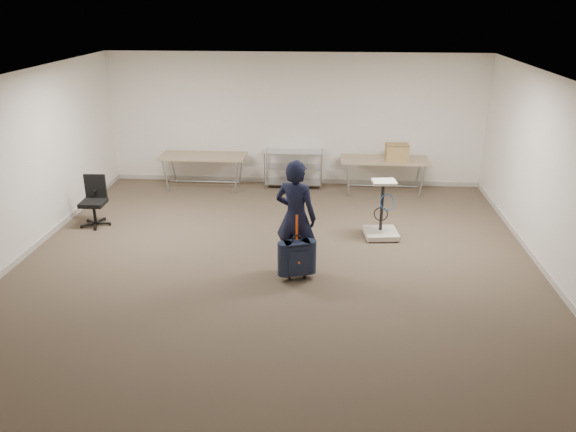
{
  "coord_description": "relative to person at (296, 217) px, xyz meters",
  "views": [
    {
      "loc": [
        0.77,
        -7.35,
        3.84
      ],
      "look_at": [
        0.18,
        0.3,
        0.84
      ],
      "focal_mm": 35.0,
      "sensor_mm": 36.0,
      "label": 1
    }
  ],
  "objects": [
    {
      "name": "ground",
      "position": [
        -0.3,
        -0.22,
        -0.86
      ],
      "size": [
        9.0,
        9.0,
        0.0
      ],
      "primitive_type": "plane",
      "color": "#483A2C",
      "rests_on": "ground"
    },
    {
      "name": "room_shell",
      "position": [
        -0.3,
        1.16,
        -0.81
      ],
      "size": [
        8.0,
        9.0,
        9.0
      ],
      "color": "white",
      "rests_on": "ground"
    },
    {
      "name": "folding_table_left",
      "position": [
        -2.2,
        3.73,
        -0.18
      ],
      "size": [
        1.8,
        0.75,
        0.73
      ],
      "color": "#9E8061",
      "rests_on": "ground"
    },
    {
      "name": "folding_table_right",
      "position": [
        1.6,
        3.73,
        -0.18
      ],
      "size": [
        1.8,
        0.75,
        0.73
      ],
      "color": "#9E8061",
      "rests_on": "ground"
    },
    {
      "name": "wire_shelf",
      "position": [
        -0.3,
        3.98,
        -0.42
      ],
      "size": [
        1.22,
        0.47,
        0.8
      ],
      "color": "#BABCC1",
      "rests_on": "ground"
    },
    {
      "name": "person",
      "position": [
        0.0,
        0.0,
        0.0
      ],
      "size": [
        0.73,
        0.59,
        1.72
      ],
      "primitive_type": "imported",
      "rotation": [
        0.0,
        0.0,
        2.8
      ],
      "color": "black",
      "rests_on": "ground"
    },
    {
      "name": "suitcase",
      "position": [
        0.04,
        -0.29,
        -0.52
      ],
      "size": [
        0.41,
        0.31,
        1.0
      ],
      "color": "black",
      "rests_on": "ground"
    },
    {
      "name": "office_chair",
      "position": [
        -3.71,
        1.54,
        -0.59
      ],
      "size": [
        0.54,
        0.54,
        0.9
      ],
      "color": "black",
      "rests_on": "ground"
    },
    {
      "name": "equipment_cart",
      "position": [
        1.38,
        1.37,
        -0.59
      ],
      "size": [
        0.61,
        0.61,
        1.01
      ],
      "color": "beige",
      "rests_on": "ground"
    },
    {
      "name": "cardboard_box",
      "position": [
        1.83,
        3.66,
        0.04
      ],
      "size": [
        0.46,
        0.36,
        0.34
      ],
      "primitive_type": "cube",
      "rotation": [
        0.0,
        0.0,
        0.05
      ],
      "color": "#916043",
      "rests_on": "folding_table_right"
    }
  ]
}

